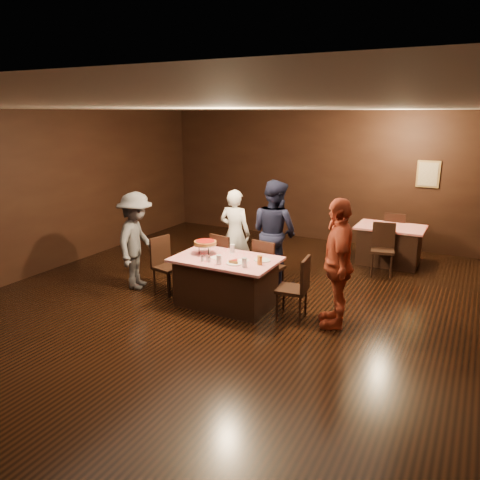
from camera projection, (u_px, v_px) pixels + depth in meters
name	position (u px, v px, depth m)	size (l,w,h in m)	color
room	(218.00, 173.00, 6.40)	(10.00, 10.04, 3.02)	black
main_table	(226.00, 282.00, 7.31)	(1.60, 1.00, 0.77)	red
back_table	(389.00, 245.00, 9.35)	(1.30, 0.90, 0.77)	red
chair_far_left	(227.00, 260.00, 8.11)	(0.42, 0.42, 0.95)	black
chair_far_right	(269.00, 266.00, 7.75)	(0.42, 0.42, 0.95)	black
chair_end_left	(168.00, 266.00, 7.78)	(0.42, 0.42, 0.95)	black
chair_end_right	(292.00, 288.00, 6.80)	(0.42, 0.42, 0.95)	black
chair_back_near	(383.00, 249.00, 8.72)	(0.42, 0.42, 0.95)	black
chair_back_far	(395.00, 234.00, 9.84)	(0.42, 0.42, 0.95)	black
diner_white_jacket	(235.00, 234.00, 8.52)	(0.59, 0.39, 1.62)	white
diner_navy_hoodie	(274.00, 232.00, 8.15)	(0.90, 0.70, 1.85)	black
diner_grey_knit	(137.00, 241.00, 7.96)	(1.08, 0.62, 1.67)	#545458
diner_red_shirt	(338.00, 263.00, 6.49)	(1.08, 0.45, 1.84)	#AB4027
pizza_stand	(205.00, 243.00, 7.38)	(0.38, 0.38, 0.22)	black
plate_with_slice	(235.00, 262.00, 6.94)	(0.25, 0.25, 0.06)	white
plate_empty	(262.00, 260.00, 7.09)	(0.25, 0.25, 0.01)	white
glass_front_left	(219.00, 260.00, 6.91)	(0.08, 0.08, 0.14)	silver
glass_front_right	(244.00, 262.00, 6.78)	(0.08, 0.08, 0.14)	silver
glass_amber	(260.00, 260.00, 6.88)	(0.08, 0.08, 0.14)	#BF7F26
glass_back	(232.00, 249.00, 7.47)	(0.08, 0.08, 0.14)	silver
condiments	(206.00, 258.00, 7.04)	(0.17, 0.10, 0.09)	silver
napkin_center	(243.00, 261.00, 7.08)	(0.16, 0.16, 0.01)	white
napkin_left	(216.00, 258.00, 7.23)	(0.16, 0.16, 0.01)	white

